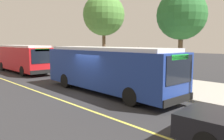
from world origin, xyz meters
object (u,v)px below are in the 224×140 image
Objects in this scene: transit_bus_second at (22,58)px; pedestrian_commuter at (148,72)px; transit_bus_main at (107,68)px; route_sign_post at (138,61)px; waiting_bench at (128,73)px.

transit_bus_second reaches higher than pedestrian_commuter.
route_sign_post is (0.52, 2.51, 0.34)m from transit_bus_main.
waiting_bench is 0.57× the size of route_sign_post.
route_sign_post is (2.90, -2.10, 1.32)m from waiting_bench.
pedestrian_commuter is (14.50, 3.58, -0.50)m from transit_bus_second.
route_sign_post is 1.66× the size of pedestrian_commuter.
transit_bus_main is 3.64m from pedestrian_commuter.
waiting_bench is (11.57, 4.63, -0.98)m from transit_bus_second.
transit_bus_main is 3.85× the size of route_sign_post.
transit_bus_second is 3.60× the size of route_sign_post.
waiting_bench is at bearing 21.82° from transit_bus_second.
transit_bus_main is at bearing -62.69° from waiting_bench.
route_sign_post is at bearing 78.26° from transit_bus_main.
waiting_bench is 3.15m from pedestrian_commuter.
transit_bus_second is (-13.95, -0.02, -0.00)m from transit_bus_main.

